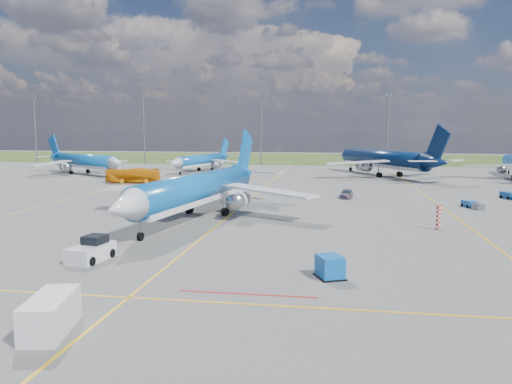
# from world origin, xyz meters

# --- Properties ---
(ground) EXTENTS (400.00, 400.00, 0.00)m
(ground) POSITION_xyz_m (0.00, 0.00, 0.00)
(ground) COLOR #52524F
(ground) RESTS_ON ground
(grass_strip) EXTENTS (400.00, 80.00, 0.01)m
(grass_strip) POSITION_xyz_m (0.00, 150.00, 0.00)
(grass_strip) COLOR #2D4719
(grass_strip) RESTS_ON ground
(taxiway_lines) EXTENTS (60.25, 160.00, 0.02)m
(taxiway_lines) POSITION_xyz_m (0.17, 27.70, 0.01)
(taxiway_lines) COLOR gold
(taxiway_lines) RESTS_ON ground
(floodlight_masts) EXTENTS (202.20, 0.50, 22.70)m
(floodlight_masts) POSITION_xyz_m (10.00, 110.00, 12.56)
(floodlight_masts) COLOR slate
(floodlight_masts) RESTS_ON ground
(warning_post) EXTENTS (0.50, 0.50, 3.00)m
(warning_post) POSITION_xyz_m (26.00, 8.00, 1.50)
(warning_post) COLOR red
(warning_post) RESTS_ON ground
(bg_jet_nw) EXTENTS (47.84, 45.26, 9.99)m
(bg_jet_nw) POSITION_xyz_m (-50.28, 69.00, 0.00)
(bg_jet_nw) COLOR #0C5BAC
(bg_jet_nw) RESTS_ON ground
(bg_jet_nnw) EXTENTS (33.11, 39.03, 8.87)m
(bg_jet_nnw) POSITION_xyz_m (-22.50, 82.19, 0.00)
(bg_jet_nnw) COLOR #0C5BAC
(bg_jet_nnw) RESTS_ON ground
(bg_jet_n) EXTENTS (53.81, 58.41, 12.33)m
(bg_jet_n) POSITION_xyz_m (25.79, 76.16, 0.00)
(bg_jet_n) COLOR #081D42
(bg_jet_n) RESTS_ON ground
(main_airliner) EXTENTS (39.35, 47.80, 11.28)m
(main_airliner) POSITION_xyz_m (-3.67, 11.19, 0.00)
(main_airliner) COLOR #0C5BAC
(main_airliner) RESTS_ON ground
(pushback_tug) EXTENTS (2.99, 6.47, 2.15)m
(pushback_tug) POSITION_xyz_m (-7.31, -10.96, 0.87)
(pushback_tug) COLOR silver
(pushback_tug) RESTS_ON ground
(uld_container) EXTENTS (2.47, 2.70, 1.75)m
(uld_container) POSITION_xyz_m (13.76, -13.03, 0.87)
(uld_container) COLOR #0C59B1
(uld_container) RESTS_ON ground
(service_van) EXTENTS (3.03, 5.12, 2.11)m
(service_van) POSITION_xyz_m (-2.01, -26.26, 1.05)
(service_van) COLOR silver
(service_van) RESTS_ON ground
(apron_bus) EXTENTS (11.81, 4.86, 3.21)m
(apron_bus) POSITION_xyz_m (-29.39, 51.02, 1.60)
(apron_bus) COLOR orange
(apron_bus) RESTS_ON ground
(service_car_a) EXTENTS (2.14, 4.06, 1.32)m
(service_car_a) POSITION_xyz_m (-20.58, 29.17, 0.66)
(service_car_a) COLOR #999999
(service_car_a) RESTS_ON ground
(service_car_b) EXTENTS (5.10, 3.82, 1.29)m
(service_car_b) POSITION_xyz_m (-14.39, 44.18, 0.64)
(service_car_b) COLOR #999999
(service_car_b) RESTS_ON ground
(service_car_c) EXTENTS (2.58, 5.05, 1.40)m
(service_car_c) POSITION_xyz_m (16.07, 34.06, 0.70)
(service_car_c) COLOR #999999
(service_car_c) RESTS_ON ground
(baggage_tug_w) EXTENTS (2.41, 4.59, 1.00)m
(baggage_tug_w) POSITION_xyz_m (34.23, 25.59, 0.47)
(baggage_tug_w) COLOR #1B54A3
(baggage_tug_w) RESTS_ON ground
(baggage_tug_c) EXTENTS (2.95, 4.76, 1.04)m
(baggage_tug_c) POSITION_xyz_m (-7.79, 39.82, 0.49)
(baggage_tug_c) COLOR #193D9B
(baggage_tug_c) RESTS_ON ground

